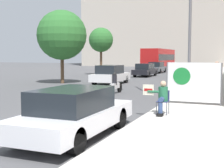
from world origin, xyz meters
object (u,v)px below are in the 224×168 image
(car_on_road_nearest, at_px, (110,75))
(street_tree_midblock, at_px, (101,40))
(protest_banner, at_px, (193,82))
(motorcycle_on_road, at_px, (115,85))
(pedestrian_behind, at_px, (216,79))
(seated_protester, at_px, (162,96))
(street_tree_near_curb, at_px, (62,35))
(parked_car_curbside, at_px, (75,112))
(city_bus_on_road, at_px, (159,58))
(car_on_road_midblock, at_px, (145,70))
(car_on_road_distant, at_px, (157,67))
(traffic_light_pole, at_px, (173,16))

(car_on_road_nearest, bearing_deg, street_tree_midblock, 117.54)
(protest_banner, xyz_separation_m, car_on_road_nearest, (-7.62, 9.13, -0.35))
(motorcycle_on_road, relative_size, street_tree_midblock, 0.40)
(motorcycle_on_road, bearing_deg, pedestrian_behind, -2.65)
(motorcycle_on_road, bearing_deg, seated_protester, -55.28)
(car_on_road_nearest, relative_size, street_tree_near_curb, 0.72)
(parked_car_curbside, xyz_separation_m, street_tree_midblock, (-10.78, 26.06, 3.40))
(pedestrian_behind, xyz_separation_m, street_tree_midblock, (-13.92, 16.74, 3.02))
(car_on_road_nearest, bearing_deg, city_bus_on_road, 94.55)
(car_on_road_midblock, bearing_deg, car_on_road_nearest, -90.03)
(seated_protester, bearing_deg, pedestrian_behind, 70.48)
(parked_car_curbside, height_order, car_on_road_distant, car_on_road_distant)
(seated_protester, height_order, traffic_light_pole, traffic_light_pole)
(city_bus_on_road, bearing_deg, car_on_road_midblock, -82.38)
(car_on_road_nearest, xyz_separation_m, car_on_road_midblock, (0.00, 10.07, -0.03))
(city_bus_on_road, height_order, street_tree_near_curb, street_tree_near_curb)
(protest_banner, distance_m, car_on_road_midblock, 20.67)
(protest_banner, xyz_separation_m, city_bus_on_road, (-9.60, 34.05, 0.79))
(traffic_light_pole, height_order, motorcycle_on_road, traffic_light_pole)
(car_on_road_nearest, relative_size, car_on_road_distant, 0.91)
(protest_banner, height_order, motorcycle_on_road, protest_banner)
(street_tree_near_curb, bearing_deg, pedestrian_behind, -23.41)
(protest_banner, distance_m, street_tree_near_curb, 14.48)
(seated_protester, xyz_separation_m, car_on_road_midblock, (-6.90, 22.06, -0.08))
(traffic_light_pole, bearing_deg, city_bus_on_road, 104.69)
(city_bus_on_road, distance_m, street_tree_midblock, 14.94)
(motorcycle_on_road, bearing_deg, car_on_road_distant, 97.95)
(pedestrian_behind, distance_m, protest_banner, 3.06)
(seated_protester, xyz_separation_m, street_tree_near_curb, (-10.82, 11.15, 3.13))
(traffic_light_pole, xyz_separation_m, car_on_road_midblock, (-5.95, 15.42, -3.74))
(parked_car_curbside, bearing_deg, street_tree_midblock, 112.48)
(traffic_light_pole, bearing_deg, street_tree_midblock, 125.78)
(seated_protester, distance_m, motorcycle_on_road, 7.40)
(pedestrian_behind, distance_m, city_bus_on_road, 32.79)
(pedestrian_behind, relative_size, protest_banner, 0.78)
(parked_car_curbside, relative_size, street_tree_midblock, 0.82)
(pedestrian_behind, xyz_separation_m, car_on_road_distant, (-9.00, 23.81, -0.35))
(car_on_road_midblock, bearing_deg, pedestrian_behind, -62.65)
(city_bus_on_road, height_order, motorcycle_on_road, city_bus_on_road)
(motorcycle_on_road, height_order, street_tree_near_curb, street_tree_near_curb)
(car_on_road_midblock, bearing_deg, car_on_road_distant, 94.53)
(protest_banner, distance_m, city_bus_on_road, 35.38)
(parked_car_curbside, distance_m, car_on_road_distant, 33.65)
(pedestrian_behind, height_order, motorcycle_on_road, pedestrian_behind)
(pedestrian_behind, bearing_deg, car_on_road_nearest, -86.31)
(parked_car_curbside, xyz_separation_m, car_on_road_distant, (-5.87, 33.14, 0.04))
(car_on_road_nearest, bearing_deg, seated_protester, -60.05)
(car_on_road_nearest, bearing_deg, protest_banner, -50.17)
(protest_banner, bearing_deg, pedestrian_behind, 75.05)
(traffic_light_pole, bearing_deg, seated_protester, -81.83)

